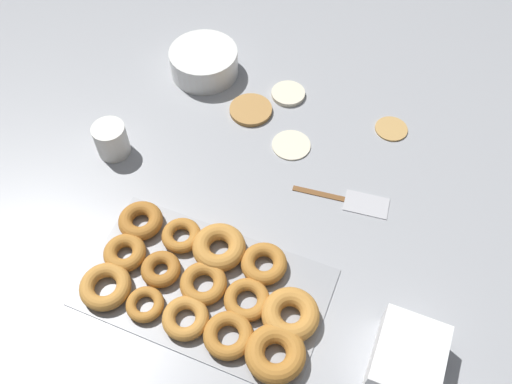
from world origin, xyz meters
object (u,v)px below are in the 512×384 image
(pancake_0, at_px, (288,94))
(batter_bowl, at_px, (204,62))
(pancake_1, at_px, (391,128))
(donut_tray, at_px, (208,287))
(spatula, at_px, (356,202))
(container_stack, at_px, (407,359))
(pancake_2, at_px, (290,144))
(paper_cup, at_px, (111,140))
(pancake_3, at_px, (251,110))

(pancake_0, height_order, batter_bowl, batter_bowl)
(pancake_0, distance_m, pancake_1, 0.29)
(donut_tray, height_order, spatula, donut_tray)
(pancake_0, relative_size, batter_bowl, 0.49)
(batter_bowl, xyz_separation_m, container_stack, (0.71, -0.61, 0.01))
(pancake_1, height_order, container_stack, container_stack)
(pancake_0, xyz_separation_m, pancake_2, (0.07, -0.16, -0.00))
(pancake_0, relative_size, pancake_1, 1.09)
(pancake_0, distance_m, donut_tray, 0.61)
(container_stack, distance_m, paper_cup, 0.84)
(pancake_1, height_order, pancake_2, pancake_1)
(pancake_0, relative_size, pancake_3, 0.81)
(spatula, bearing_deg, paper_cup, -179.18)
(container_stack, height_order, spatula, container_stack)
(batter_bowl, relative_size, spatula, 0.81)
(donut_tray, relative_size, container_stack, 3.33)
(spatula, bearing_deg, pancake_3, 146.03)
(pancake_3, xyz_separation_m, batter_bowl, (-0.18, 0.09, 0.03))
(pancake_2, height_order, container_stack, container_stack)
(batter_bowl, height_order, spatula, batter_bowl)
(pancake_2, distance_m, container_stack, 0.60)
(batter_bowl, height_order, container_stack, container_stack)
(pancake_0, relative_size, container_stack, 0.60)
(pancake_3, height_order, donut_tray, donut_tray)
(pancake_3, height_order, spatula, pancake_3)
(pancake_1, height_order, paper_cup, paper_cup)
(batter_bowl, distance_m, spatula, 0.58)
(pancake_1, xyz_separation_m, batter_bowl, (-0.54, 0.01, 0.03))
(pancake_0, xyz_separation_m, batter_bowl, (-0.25, -0.00, 0.03))
(container_stack, bearing_deg, spatula, 119.39)
(pancake_2, relative_size, donut_tray, 0.19)
(container_stack, bearing_deg, batter_bowl, 139.43)
(pancake_0, bearing_deg, pancake_2, -68.33)
(pancake_3, relative_size, paper_cup, 1.31)
(pancake_2, bearing_deg, container_stack, -48.44)
(container_stack, bearing_deg, pancake_1, 105.88)
(pancake_0, bearing_deg, pancake_1, -3.03)
(donut_tray, height_order, paper_cup, paper_cup)
(pancake_0, height_order, donut_tray, donut_tray)
(batter_bowl, relative_size, paper_cup, 2.18)
(batter_bowl, bearing_deg, container_stack, -40.57)
(batter_bowl, bearing_deg, pancake_1, -1.36)
(pancake_0, xyz_separation_m, pancake_1, (0.29, -0.02, -0.00))
(pancake_0, bearing_deg, spatula, -45.18)
(pancake_1, distance_m, donut_tray, 0.64)
(pancake_0, xyz_separation_m, paper_cup, (-0.34, -0.35, 0.04))
(container_stack, bearing_deg, pancake_3, 135.85)
(pancake_2, relative_size, paper_cup, 1.14)
(pancake_2, height_order, paper_cup, paper_cup)
(pancake_2, distance_m, paper_cup, 0.44)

